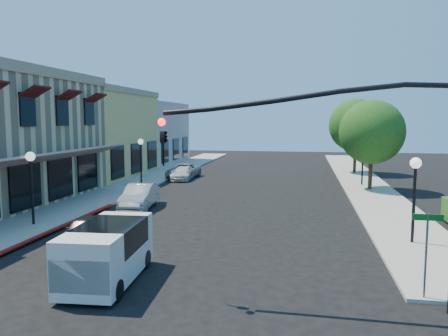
% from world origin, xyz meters
% --- Properties ---
extents(ground, '(120.00, 120.00, 0.00)m').
position_xyz_m(ground, '(0.00, 0.00, 0.00)').
color(ground, black).
rests_on(ground, ground).
extents(sidewalk_left, '(3.50, 50.00, 0.12)m').
position_xyz_m(sidewalk_left, '(-8.75, 27.00, 0.06)').
color(sidewalk_left, '#9C998E').
rests_on(sidewalk_left, ground).
extents(sidewalk_right, '(3.50, 50.00, 0.12)m').
position_xyz_m(sidewalk_right, '(8.75, 27.00, 0.06)').
color(sidewalk_right, '#9C998E').
rests_on(sidewalk_right, ground).
extents(curb_red_strip, '(0.25, 10.00, 0.06)m').
position_xyz_m(curb_red_strip, '(-6.90, 8.00, 0.00)').
color(curb_red_strip, maroon).
rests_on(curb_red_strip, ground).
extents(yellow_stucco_building, '(10.00, 12.00, 7.60)m').
position_xyz_m(yellow_stucco_building, '(-15.50, 26.00, 3.80)').
color(yellow_stucco_building, '#E4B466').
rests_on(yellow_stucco_building, ground).
extents(pink_stucco_building, '(10.00, 12.00, 7.00)m').
position_xyz_m(pink_stucco_building, '(-15.50, 38.00, 3.50)').
color(pink_stucco_building, '#C49E94').
rests_on(pink_stucco_building, ground).
extents(street_tree_a, '(4.56, 4.56, 6.48)m').
position_xyz_m(street_tree_a, '(8.80, 22.00, 4.19)').
color(street_tree_a, black).
rests_on(street_tree_a, ground).
extents(street_tree_b, '(4.94, 4.94, 7.02)m').
position_xyz_m(street_tree_b, '(8.80, 32.00, 4.54)').
color(street_tree_b, black).
rests_on(street_tree_b, ground).
extents(signal_mast_arm, '(8.01, 0.39, 6.00)m').
position_xyz_m(signal_mast_arm, '(5.86, 1.50, 4.09)').
color(signal_mast_arm, black).
rests_on(signal_mast_arm, ground).
extents(street_name_sign, '(0.80, 0.06, 2.50)m').
position_xyz_m(street_name_sign, '(7.50, 2.20, 1.70)').
color(street_name_sign, '#595B5E').
rests_on(street_name_sign, ground).
extents(lamppost_left_near, '(0.44, 0.44, 3.57)m').
position_xyz_m(lamppost_left_near, '(-8.50, 8.00, 2.74)').
color(lamppost_left_near, black).
rests_on(lamppost_left_near, ground).
extents(lamppost_left_far, '(0.44, 0.44, 3.57)m').
position_xyz_m(lamppost_left_far, '(-8.50, 22.00, 2.74)').
color(lamppost_left_far, black).
rests_on(lamppost_left_far, ground).
extents(lamppost_right_near, '(0.44, 0.44, 3.57)m').
position_xyz_m(lamppost_right_near, '(8.50, 8.00, 2.74)').
color(lamppost_right_near, black).
rests_on(lamppost_right_near, ground).
extents(lamppost_right_far, '(0.44, 0.44, 3.57)m').
position_xyz_m(lamppost_right_far, '(8.50, 24.00, 2.74)').
color(lamppost_right_far, black).
rests_on(lamppost_right_far, ground).
extents(white_van, '(2.04, 4.18, 1.80)m').
position_xyz_m(white_van, '(-1.86, 1.96, 1.04)').
color(white_van, silver).
rests_on(white_van, ground).
extents(parked_car_a, '(1.36, 3.16, 1.06)m').
position_xyz_m(parked_car_a, '(-4.80, 6.00, 0.53)').
color(parked_car_a, black).
rests_on(parked_car_a, ground).
extents(parked_car_b, '(1.91, 4.32, 1.38)m').
position_xyz_m(parked_car_b, '(-5.11, 13.00, 0.69)').
color(parked_car_b, '#B2B5B7').
rests_on(parked_car_b, ground).
extents(parked_car_c, '(1.75, 3.88, 1.10)m').
position_xyz_m(parked_car_c, '(-5.94, 25.00, 0.55)').
color(parked_car_c, silver).
rests_on(parked_car_c, ground).
extents(parked_car_d, '(2.35, 4.67, 1.27)m').
position_xyz_m(parked_car_d, '(-6.20, 26.00, 0.63)').
color(parked_car_d, '#96999B').
rests_on(parked_car_d, ground).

